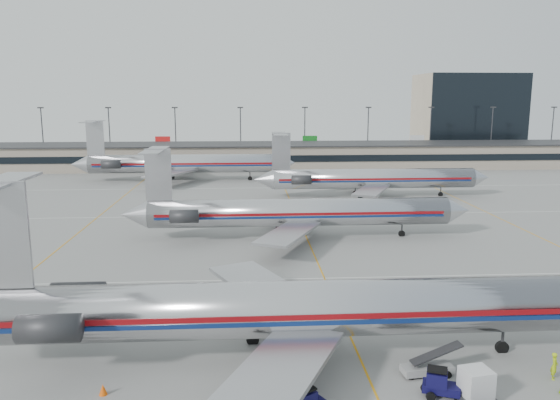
{
  "coord_description": "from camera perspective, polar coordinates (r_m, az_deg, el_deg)",
  "views": [
    {
      "loc": [
        -7.69,
        -41.42,
        17.59
      ],
      "look_at": [
        -3.26,
        28.55,
        4.5
      ],
      "focal_mm": 35.0,
      "sensor_mm": 36.0,
      "label": 1
    }
  ],
  "objects": [
    {
      "name": "cone_left",
      "position": [
        36.34,
        -18.01,
        -18.31
      ],
      "size": [
        0.65,
        0.65,
        0.69
      ],
      "primitive_type": "cone",
      "rotation": [
        0.0,
        0.0,
        -0.38
      ],
      "color": "#EC5207",
      "rests_on": "ground"
    },
    {
      "name": "jet_foreground",
      "position": [
        37.47,
        0.37,
        -11.26
      ],
      "size": [
        48.12,
        28.34,
        12.6
      ],
      "color": "silver",
      "rests_on": "ground"
    },
    {
      "name": "ramp_worker_near",
      "position": [
        40.13,
        26.75,
        -15.22
      ],
      "size": [
        0.69,
        0.77,
        1.78
      ],
      "primitive_type": "imported",
      "rotation": [
        0.0,
        0.0,
        1.04
      ],
      "color": "#B0D113",
      "rests_on": "ground"
    },
    {
      "name": "terminal",
      "position": [
        140.35,
        -0.47,
        4.67
      ],
      "size": [
        162.0,
        17.0,
        6.25
      ],
      "color": "gray",
      "rests_on": "ground"
    },
    {
      "name": "jet_back_row",
      "position": [
        119.6,
        -10.37,
        3.79
      ],
      "size": [
        47.96,
        29.5,
        13.11
      ],
      "color": "silver",
      "rests_on": "ground"
    },
    {
      "name": "uld_container",
      "position": [
        35.6,
        19.78,
        -17.79
      ],
      "size": [
        2.21,
        1.95,
        2.07
      ],
      "rotation": [
        0.0,
        0.0,
        0.17
      ],
      "color": "#2D2D30",
      "rests_on": "ground"
    },
    {
      "name": "distant_building",
      "position": [
        183.26,
        18.94,
        8.42
      ],
      "size": [
        30.0,
        20.0,
        25.0
      ],
      "primitive_type": "cube",
      "color": "tan",
      "rests_on": "ground"
    },
    {
      "name": "jet_second_row",
      "position": [
        69.19,
        1.3,
        -1.28
      ],
      "size": [
        44.45,
        26.18,
        11.64
      ],
      "color": "silver",
      "rests_on": "ground"
    },
    {
      "name": "tug_center",
      "position": [
        35.65,
        16.31,
        -17.95
      ],
      "size": [
        2.45,
        1.83,
        1.79
      ],
      "rotation": [
        0.0,
        0.0,
        -0.38
      ],
      "color": "#0C0935",
      "rests_on": "ground"
    },
    {
      "name": "apron_markings",
      "position": [
        54.88,
        4.67,
        -8.14
      ],
      "size": [
        160.0,
        0.15,
        0.02
      ],
      "primitive_type": "cube",
      "color": "silver",
      "rests_on": "ground"
    },
    {
      "name": "ground",
      "position": [
        45.65,
        6.5,
        -12.16
      ],
      "size": [
        260.0,
        260.0,
        0.0
      ],
      "primitive_type": "plane",
      "color": "gray",
      "rests_on": "ground"
    },
    {
      "name": "light_mast_row",
      "position": [
        153.88,
        -0.76,
        7.22
      ],
      "size": [
        163.6,
        0.4,
        15.28
      ],
      "color": "#38383D",
      "rests_on": "ground"
    },
    {
      "name": "jet_third_row",
      "position": [
        99.63,
        9.26,
        2.25
      ],
      "size": [
        42.92,
        26.4,
        11.74
      ],
      "color": "silver",
      "rests_on": "ground"
    },
    {
      "name": "belt_loader",
      "position": [
        37.99,
        15.25,
        -16.47
      ],
      "size": [
        3.99,
        1.6,
        2.07
      ],
      "rotation": [
        0.0,
        0.0,
        0.12
      ],
      "color": "gray",
      "rests_on": "ground"
    }
  ]
}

